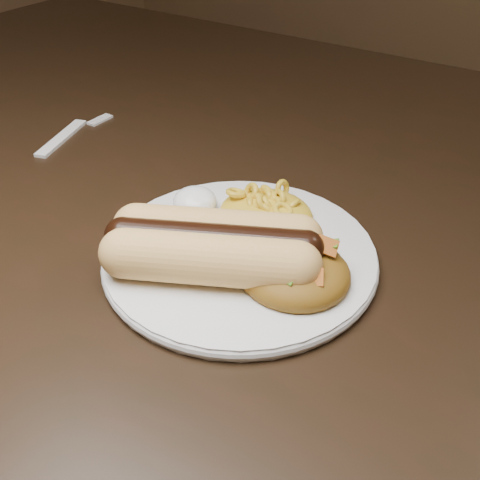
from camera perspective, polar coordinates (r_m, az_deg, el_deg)
The scene contains 7 objects.
table at distance 0.69m, azimuth 2.21°, elevation 0.70°, with size 1.60×0.90×0.75m.
plate at distance 0.49m, azimuth -0.00°, elevation -1.53°, with size 0.23×0.23×0.01m, color white.
hotdog at distance 0.45m, azimuth -2.76°, elevation -0.51°, with size 0.15×0.13×0.04m.
mac_and_cheese at distance 0.52m, azimuth 2.69°, elevation 3.88°, with size 0.09×0.08×0.03m, color gold.
sour_cream at distance 0.53m, azimuth -4.63°, elevation 4.36°, with size 0.04×0.04×0.03m, color white.
taco_salad at distance 0.45m, azimuth 5.58°, elevation -2.36°, with size 0.09×0.09×0.04m.
fork at distance 0.73m, azimuth -17.67°, elevation 9.86°, with size 0.02×0.12×0.00m, color white.
Camera 1 is at (0.29, -0.48, 1.06)m, focal length 42.00 mm.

